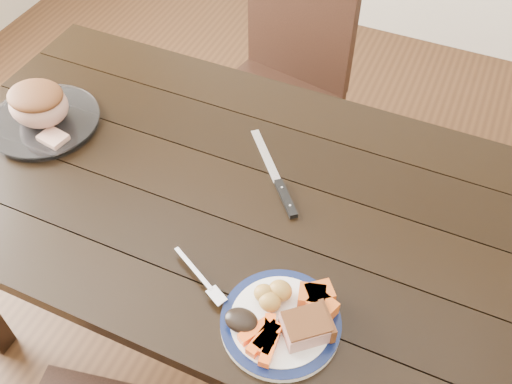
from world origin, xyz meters
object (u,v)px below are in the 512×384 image
at_px(pork_slice, 306,327).
at_px(fork, 202,279).
at_px(chair_far, 281,79).
at_px(dinner_plate, 281,323).
at_px(serving_platter, 45,122).
at_px(dining_table, 231,213).
at_px(roast_joint, 39,105).
at_px(carving_knife, 281,187).

relative_size(pork_slice, fork, 0.55).
height_order(chair_far, dinner_plate, chair_far).
xyz_separation_m(chair_far, serving_platter, (-0.41, -0.73, 0.23)).
bearing_deg(dining_table, roast_joint, 179.13).
xyz_separation_m(dining_table, fork, (0.07, -0.27, 0.11)).
bearing_deg(serving_platter, dining_table, -0.87).
height_order(dining_table, serving_platter, serving_platter).
distance_m(serving_platter, fork, 0.69).
relative_size(serving_platter, roast_joint, 1.79).
bearing_deg(pork_slice, chair_far, 114.39).
height_order(serving_platter, fork, fork).
bearing_deg(pork_slice, dining_table, 136.49).
bearing_deg(dining_table, pork_slice, -43.51).
distance_m(serving_platter, roast_joint, 0.06).
height_order(chair_far, fork, chair_far).
bearing_deg(carving_knife, roast_joint, -127.36).
distance_m(chair_far, serving_platter, 0.87).
relative_size(dinner_plate, fork, 1.50).
relative_size(roast_joint, carving_knife, 0.64).
height_order(pork_slice, carving_knife, pork_slice).
distance_m(dining_table, dinner_plate, 0.40).
bearing_deg(carving_knife, chair_far, 160.42).
relative_size(pork_slice, roast_joint, 0.56).
xyz_separation_m(dinner_plate, serving_platter, (-0.83, 0.30, 0.00)).
xyz_separation_m(dining_table, roast_joint, (-0.57, 0.01, 0.16)).
bearing_deg(roast_joint, dinner_plate, -19.95).
height_order(chair_far, serving_platter, chair_far).
distance_m(chair_far, roast_joint, 0.89).
distance_m(dining_table, pork_slice, 0.45).
height_order(pork_slice, fork, pork_slice).
xyz_separation_m(chair_far, dinner_plate, (0.41, -1.03, 0.23)).
bearing_deg(roast_joint, fork, -23.72).
xyz_separation_m(serving_platter, carving_knife, (0.68, 0.05, -0.00)).
height_order(dinner_plate, pork_slice, pork_slice).
xyz_separation_m(serving_platter, fork, (0.63, -0.28, 0.01)).
distance_m(chair_far, carving_knife, 0.77).
height_order(dinner_plate, carving_knife, dinner_plate).
relative_size(serving_platter, pork_slice, 3.19).
distance_m(chair_far, dinner_plate, 1.13).
relative_size(dining_table, chair_far, 1.72).
height_order(pork_slice, roast_joint, roast_joint).
distance_m(dinner_plate, pork_slice, 0.06).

